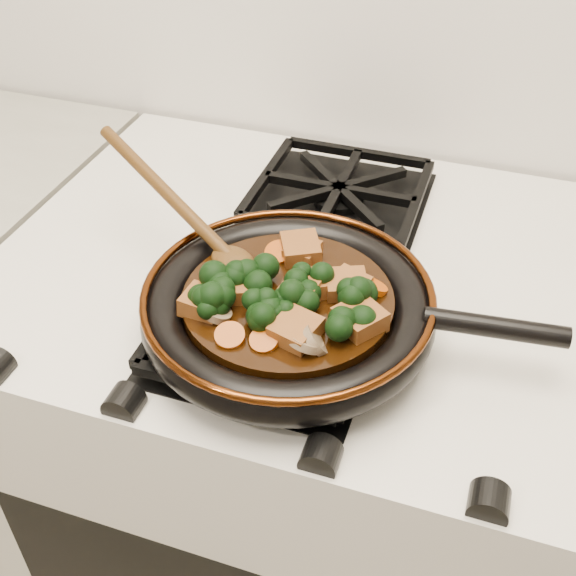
% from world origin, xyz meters
% --- Properties ---
extents(stove, '(0.76, 0.60, 0.90)m').
position_xyz_m(stove, '(0.00, 1.69, 0.45)').
color(stove, silver).
rests_on(stove, ground).
extents(burner_grate_front, '(0.23, 0.23, 0.03)m').
position_xyz_m(burner_grate_front, '(0.00, 1.55, 0.91)').
color(burner_grate_front, black).
rests_on(burner_grate_front, stove).
extents(burner_grate_back, '(0.23, 0.23, 0.03)m').
position_xyz_m(burner_grate_back, '(0.00, 1.83, 0.91)').
color(burner_grate_back, black).
rests_on(burner_grate_back, stove).
extents(skillet, '(0.43, 0.31, 0.05)m').
position_xyz_m(skillet, '(0.02, 1.56, 0.94)').
color(skillet, black).
rests_on(skillet, burner_grate_front).
extents(braising_sauce, '(0.22, 0.22, 0.02)m').
position_xyz_m(braising_sauce, '(0.02, 1.56, 0.95)').
color(braising_sauce, black).
rests_on(braising_sauce, skillet).
extents(tofu_cube_0, '(0.05, 0.05, 0.02)m').
position_xyz_m(tofu_cube_0, '(0.05, 1.50, 0.97)').
color(tofu_cube_0, brown).
rests_on(tofu_cube_0, braising_sauce).
extents(tofu_cube_1, '(0.05, 0.05, 0.03)m').
position_xyz_m(tofu_cube_1, '(0.07, 1.58, 0.97)').
color(tofu_cube_1, brown).
rests_on(tofu_cube_1, braising_sauce).
extents(tofu_cube_2, '(0.05, 0.05, 0.02)m').
position_xyz_m(tofu_cube_2, '(0.04, 1.57, 0.97)').
color(tofu_cube_2, brown).
rests_on(tofu_cube_2, braising_sauce).
extents(tofu_cube_3, '(0.06, 0.06, 0.03)m').
position_xyz_m(tofu_cube_3, '(0.01, 1.62, 0.97)').
color(tofu_cube_3, brown).
rests_on(tofu_cube_3, braising_sauce).
extents(tofu_cube_4, '(0.05, 0.05, 0.02)m').
position_xyz_m(tofu_cube_4, '(-0.02, 1.54, 0.97)').
color(tofu_cube_4, brown).
rests_on(tofu_cube_4, braising_sauce).
extents(tofu_cube_5, '(0.04, 0.05, 0.03)m').
position_xyz_m(tofu_cube_5, '(0.03, 1.56, 0.97)').
color(tofu_cube_5, brown).
rests_on(tofu_cube_5, braising_sauce).
extents(tofu_cube_6, '(0.04, 0.04, 0.02)m').
position_xyz_m(tofu_cube_6, '(-0.05, 1.51, 0.97)').
color(tofu_cube_6, brown).
rests_on(tofu_cube_6, braising_sauce).
extents(tofu_cube_7, '(0.05, 0.05, 0.02)m').
position_xyz_m(tofu_cube_7, '(0.08, 1.58, 0.97)').
color(tofu_cube_7, brown).
rests_on(tofu_cube_7, braising_sauce).
extents(tofu_cube_8, '(0.06, 0.06, 0.02)m').
position_xyz_m(tofu_cube_8, '(0.10, 1.53, 0.97)').
color(tofu_cube_8, brown).
rests_on(tofu_cube_8, braising_sauce).
extents(tofu_cube_9, '(0.04, 0.04, 0.02)m').
position_xyz_m(tofu_cube_9, '(0.01, 1.62, 0.97)').
color(tofu_cube_9, brown).
rests_on(tofu_cube_9, braising_sauce).
extents(broccoli_floret_0, '(0.09, 0.09, 0.07)m').
position_xyz_m(broccoli_floret_0, '(-0.02, 1.56, 0.97)').
color(broccoli_floret_0, black).
rests_on(broccoli_floret_0, braising_sauce).
extents(broccoli_floret_1, '(0.08, 0.08, 0.06)m').
position_xyz_m(broccoli_floret_1, '(0.04, 1.56, 0.97)').
color(broccoli_floret_1, black).
rests_on(broccoli_floret_1, braising_sauce).
extents(broccoli_floret_2, '(0.08, 0.09, 0.06)m').
position_xyz_m(broccoli_floret_2, '(-0.04, 1.51, 0.97)').
color(broccoli_floret_2, black).
rests_on(broccoli_floret_2, braising_sauce).
extents(broccoli_floret_3, '(0.06, 0.07, 0.06)m').
position_xyz_m(broccoli_floret_3, '(-0.04, 1.51, 0.97)').
color(broccoli_floret_3, black).
rests_on(broccoli_floret_3, braising_sauce).
extents(broccoli_floret_4, '(0.07, 0.07, 0.07)m').
position_xyz_m(broccoli_floret_4, '(-0.05, 1.53, 0.97)').
color(broccoli_floret_4, black).
rests_on(broccoli_floret_4, braising_sauce).
extents(broccoli_floret_5, '(0.08, 0.09, 0.07)m').
position_xyz_m(broccoli_floret_5, '(0.01, 1.51, 0.97)').
color(broccoli_floret_5, black).
rests_on(broccoli_floret_5, braising_sauce).
extents(broccoli_floret_6, '(0.09, 0.09, 0.05)m').
position_xyz_m(broccoli_floret_6, '(0.02, 1.51, 0.97)').
color(broccoli_floret_6, black).
rests_on(broccoli_floret_6, braising_sauce).
extents(broccoli_floret_7, '(0.09, 0.09, 0.06)m').
position_xyz_m(broccoli_floret_7, '(0.09, 1.52, 0.97)').
color(broccoli_floret_7, black).
rests_on(broccoli_floret_7, braising_sauce).
extents(broccoli_floret_8, '(0.08, 0.08, 0.07)m').
position_xyz_m(broccoli_floret_8, '(0.04, 1.53, 0.97)').
color(broccoli_floret_8, black).
rests_on(broccoli_floret_8, braising_sauce).
extents(broccoli_floret_9, '(0.07, 0.07, 0.06)m').
position_xyz_m(broccoli_floret_9, '(0.08, 1.56, 0.97)').
color(broccoli_floret_9, black).
rests_on(broccoli_floret_9, braising_sauce).
extents(carrot_coin_0, '(0.03, 0.03, 0.02)m').
position_xyz_m(carrot_coin_0, '(0.02, 1.48, 0.96)').
color(carrot_coin_0, '#AA3F04').
rests_on(carrot_coin_0, braising_sauce).
extents(carrot_coin_1, '(0.03, 0.03, 0.03)m').
position_xyz_m(carrot_coin_1, '(0.10, 1.59, 0.96)').
color(carrot_coin_1, '#AA3F04').
rests_on(carrot_coin_1, braising_sauce).
extents(carrot_coin_2, '(0.03, 0.03, 0.02)m').
position_xyz_m(carrot_coin_2, '(-0.01, 1.62, 0.96)').
color(carrot_coin_2, '#AA3F04').
rests_on(carrot_coin_2, braising_sauce).
extents(carrot_coin_3, '(0.03, 0.03, 0.02)m').
position_xyz_m(carrot_coin_3, '(-0.01, 1.48, 0.96)').
color(carrot_coin_3, '#AA3F04').
rests_on(carrot_coin_3, braising_sauce).
extents(carrot_coin_4, '(0.03, 0.03, 0.01)m').
position_xyz_m(carrot_coin_4, '(-0.04, 1.57, 0.96)').
color(carrot_coin_4, '#AA3F04').
rests_on(carrot_coin_4, braising_sauce).
extents(carrot_coin_5, '(0.03, 0.03, 0.02)m').
position_xyz_m(carrot_coin_5, '(0.04, 1.56, 0.96)').
color(carrot_coin_5, '#AA3F04').
rests_on(carrot_coin_5, braising_sauce).
extents(mushroom_slice_0, '(0.05, 0.05, 0.02)m').
position_xyz_m(mushroom_slice_0, '(0.09, 1.53, 0.97)').
color(mushroom_slice_0, brown).
rests_on(mushroom_slice_0, braising_sauce).
extents(mushroom_slice_1, '(0.04, 0.04, 0.02)m').
position_xyz_m(mushroom_slice_1, '(-0.04, 1.50, 0.97)').
color(mushroom_slice_1, brown).
rests_on(mushroom_slice_1, braising_sauce).
extents(mushroom_slice_2, '(0.04, 0.04, 0.03)m').
position_xyz_m(mushroom_slice_2, '(0.07, 1.49, 0.97)').
color(mushroom_slice_2, brown).
rests_on(mushroom_slice_2, braising_sauce).
extents(mushroom_slice_3, '(0.05, 0.04, 0.02)m').
position_xyz_m(mushroom_slice_3, '(0.06, 1.49, 0.97)').
color(mushroom_slice_3, brown).
rests_on(mushroom_slice_3, braising_sauce).
extents(wooden_spoon, '(0.15, 0.10, 0.24)m').
position_xyz_m(wooden_spoon, '(-0.11, 1.62, 0.98)').
color(wooden_spoon, '#492C0F').
rests_on(wooden_spoon, braising_sauce).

